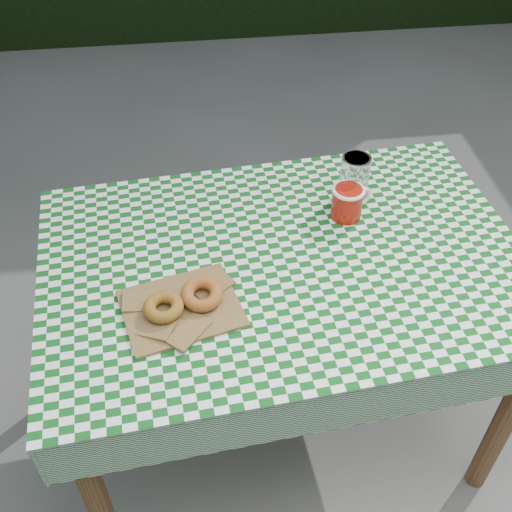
{
  "coord_description": "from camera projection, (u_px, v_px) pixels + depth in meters",
  "views": [
    {
      "loc": [
        -0.21,
        -1.26,
        1.88
      ],
      "look_at": [
        -0.07,
        -0.13,
        0.79
      ],
      "focal_mm": 43.51,
      "sensor_mm": 36.0,
      "label": 1
    }
  ],
  "objects": [
    {
      "name": "ground",
      "position": [
        270.0,
        388.0,
        2.22
      ],
      "size": [
        60.0,
        60.0,
        0.0
      ],
      "primitive_type": "plane",
      "color": "#4F4F4A",
      "rests_on": "ground"
    },
    {
      "name": "table",
      "position": [
        280.0,
        349.0,
        1.88
      ],
      "size": [
        1.3,
        0.93,
        0.75
      ],
      "primitive_type": "cube",
      "rotation": [
        0.0,
        0.0,
        0.08
      ],
      "color": "brown",
      "rests_on": "ground"
    },
    {
      "name": "tablecloth",
      "position": [
        284.0,
        259.0,
        1.61
      ],
      "size": [
        1.33,
        0.95,
        0.01
      ],
      "primitive_type": "cube",
      "rotation": [
        0.0,
        0.0,
        0.08
      ],
      "color": "#0C4E15",
      "rests_on": "table"
    },
    {
      "name": "paper_bag",
      "position": [
        181.0,
        307.0,
        1.48
      ],
      "size": [
        0.32,
        0.28,
        0.01
      ],
      "primitive_type": "cube",
      "rotation": [
        0.0,
        0.0,
        0.24
      ],
      "color": "olive",
      "rests_on": "tablecloth"
    },
    {
      "name": "bagel_front",
      "position": [
        164.0,
        307.0,
        1.45
      ],
      "size": [
        0.1,
        0.1,
        0.03
      ],
      "primitive_type": "torus",
      "rotation": [
        0.0,
        0.0,
        -0.05
      ],
      "color": "brown",
      "rests_on": "paper_bag"
    },
    {
      "name": "bagel_back",
      "position": [
        202.0,
        294.0,
        1.48
      ],
      "size": [
        0.1,
        0.1,
        0.03
      ],
      "primitive_type": "torus",
      "rotation": [
        0.0,
        0.0,
        -0.04
      ],
      "color": "#A35521",
      "rests_on": "paper_bag"
    },
    {
      "name": "coffee_mug",
      "position": [
        347.0,
        203.0,
        1.7
      ],
      "size": [
        0.22,
        0.22,
        0.1
      ],
      "primitive_type": null,
      "rotation": [
        0.0,
        0.0,
        0.42
      ],
      "color": "#9E160A",
      "rests_on": "tablecloth"
    },
    {
      "name": "drinking_glass",
      "position": [
        354.0,
        179.0,
        1.74
      ],
      "size": [
        0.11,
        0.11,
        0.15
      ],
      "primitive_type": "cylinder",
      "rotation": [
        0.0,
        0.0,
        0.43
      ],
      "color": "white",
      "rests_on": "tablecloth"
    }
  ]
}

